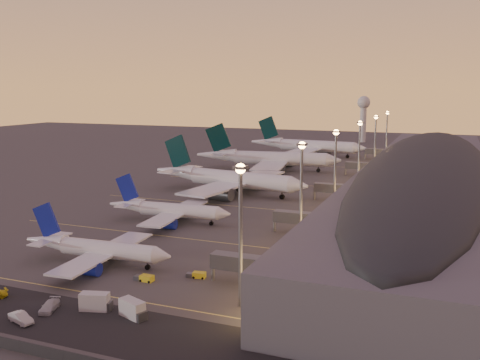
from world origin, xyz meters
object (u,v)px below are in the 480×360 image
(baggage_tug_a, at_px, (197,275))
(catering_truck_a, at_px, (96,302))
(airliner_wide_far, at_px, (307,146))
(service_van_c, at_px, (49,306))
(airliner_wide_near, at_px, (227,179))
(airliner_narrow_north, at_px, (169,210))
(airliner_narrow_south, at_px, (96,249))
(radar_tower, at_px, (363,111))
(service_van_e, at_px, (21,318))
(baggage_tug_b, at_px, (145,278))
(catering_truck_b, at_px, (133,309))
(airliner_wide_mid, at_px, (268,158))

(baggage_tug_a, height_order, catering_truck_a, catering_truck_a)
(airliner_wide_far, relative_size, service_van_c, 12.33)
(airliner_wide_near, bearing_deg, airliner_narrow_north, -80.31)
(airliner_narrow_south, bearing_deg, airliner_wide_far, 88.25)
(airliner_wide_near, bearing_deg, airliner_wide_far, 98.70)
(airliner_narrow_north, height_order, baggage_tug_a, airliner_narrow_north)
(airliner_narrow_north, bearing_deg, radar_tower, 82.40)
(baggage_tug_a, xyz_separation_m, service_van_e, (-17.73, -30.15, 0.33))
(airliner_narrow_south, height_order, baggage_tug_b, airliner_narrow_south)
(airliner_wide_near, bearing_deg, baggage_tug_a, -62.53)
(airliner_narrow_north, distance_m, catering_truck_a, 62.71)
(airliner_wide_near, relative_size, baggage_tug_b, 15.47)
(catering_truck_a, xyz_separation_m, service_van_c, (-7.55, -3.24, -0.65))
(service_van_c, bearing_deg, airliner_narrow_north, 81.30)
(catering_truck_a, bearing_deg, baggage_tug_a, 50.87)
(radar_tower, bearing_deg, catering_truck_b, -88.01)
(airliner_narrow_south, height_order, catering_truck_b, airliner_narrow_south)
(airliner_wide_mid, xyz_separation_m, catering_truck_a, (23.58, -162.44, -4.21))
(catering_truck_b, bearing_deg, airliner_wide_mid, 121.30)
(service_van_c, bearing_deg, airliner_wide_far, 74.33)
(airliner_wide_mid, distance_m, service_van_e, 172.15)
(airliner_narrow_north, height_order, baggage_tug_b, airliner_narrow_north)
(radar_tower, height_order, baggage_tug_a, radar_tower)
(airliner_narrow_north, distance_m, service_van_e, 69.56)
(catering_truck_a, relative_size, service_van_c, 1.06)
(airliner_wide_mid, bearing_deg, catering_truck_b, -87.95)
(airliner_narrow_south, bearing_deg, radar_tower, 84.37)
(airliner_wide_mid, height_order, catering_truck_a, airliner_wide_mid)
(airliner_wide_mid, height_order, catering_truck_b, airliner_wide_mid)
(airliner_wide_near, relative_size, airliner_wide_far, 0.94)
(airliner_wide_near, bearing_deg, catering_truck_b, -66.90)
(airliner_narrow_north, bearing_deg, catering_truck_b, -69.97)
(airliner_narrow_north, height_order, catering_truck_b, airliner_narrow_north)
(catering_truck_a, xyz_separation_m, service_van_e, (-8.51, -8.98, -0.59))
(airliner_wide_mid, relative_size, baggage_tug_b, 16.39)
(airliner_narrow_south, bearing_deg, catering_truck_b, -45.44)
(airliner_narrow_south, distance_m, radar_tower, 290.92)
(airliner_wide_mid, xyz_separation_m, service_van_c, (16.03, -165.68, -4.85))
(airliner_wide_far, bearing_deg, baggage_tug_b, -79.48)
(service_van_c, bearing_deg, service_van_e, -118.45)
(airliner_narrow_south, height_order, catering_truck_a, airliner_narrow_south)
(airliner_wide_mid, bearing_deg, radar_tower, 73.27)
(catering_truck_a, height_order, service_van_c, catering_truck_a)
(catering_truck_b, bearing_deg, baggage_tug_a, 106.53)
(catering_truck_b, bearing_deg, service_van_c, -148.47)
(catering_truck_a, distance_m, service_van_e, 12.39)
(airliner_wide_far, bearing_deg, service_van_e, -82.23)
(service_van_e, bearing_deg, airliner_wide_mid, 21.81)
(baggage_tug_b, distance_m, catering_truck_b, 17.52)
(airliner_wide_mid, height_order, radar_tower, radar_tower)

